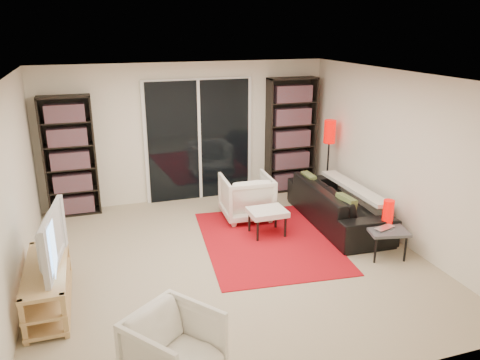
# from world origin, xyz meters

# --- Properties ---
(floor) EXTENTS (5.00, 5.00, 0.00)m
(floor) POSITION_xyz_m (0.00, 0.00, 0.00)
(floor) COLOR #BFB18E
(floor) RESTS_ON ground
(wall_back) EXTENTS (5.00, 0.02, 2.40)m
(wall_back) POSITION_xyz_m (0.00, 2.50, 1.20)
(wall_back) COLOR white
(wall_back) RESTS_ON ground
(wall_front) EXTENTS (5.00, 0.02, 2.40)m
(wall_front) POSITION_xyz_m (0.00, -2.50, 1.20)
(wall_front) COLOR white
(wall_front) RESTS_ON ground
(wall_left) EXTENTS (0.02, 5.00, 2.40)m
(wall_left) POSITION_xyz_m (-2.50, 0.00, 1.20)
(wall_left) COLOR white
(wall_left) RESTS_ON ground
(wall_right) EXTENTS (0.02, 5.00, 2.40)m
(wall_right) POSITION_xyz_m (2.50, 0.00, 1.20)
(wall_right) COLOR white
(wall_right) RESTS_ON ground
(ceiling) EXTENTS (5.00, 5.00, 0.02)m
(ceiling) POSITION_xyz_m (0.00, 0.00, 2.40)
(ceiling) COLOR white
(ceiling) RESTS_ON wall_back
(sliding_door) EXTENTS (1.92, 0.08, 2.16)m
(sliding_door) POSITION_xyz_m (0.20, 2.46, 1.05)
(sliding_door) COLOR white
(sliding_door) RESTS_ON ground
(bookshelf_left) EXTENTS (0.80, 0.30, 1.95)m
(bookshelf_left) POSITION_xyz_m (-1.95, 2.33, 0.98)
(bookshelf_left) COLOR black
(bookshelf_left) RESTS_ON ground
(bookshelf_right) EXTENTS (0.90, 0.30, 2.10)m
(bookshelf_right) POSITION_xyz_m (1.90, 2.33, 1.05)
(bookshelf_right) COLOR black
(bookshelf_right) RESTS_ON ground
(tv_stand) EXTENTS (0.44, 1.37, 0.50)m
(tv_stand) POSITION_xyz_m (-2.21, -0.42, 0.26)
(tv_stand) COLOR #DEB580
(tv_stand) RESTS_ON floor
(tv) EXTENTS (0.28, 1.09, 0.62)m
(tv) POSITION_xyz_m (-2.19, -0.42, 0.81)
(tv) COLOR black
(tv) RESTS_ON tv_stand
(rug) EXTENTS (2.04, 2.61, 0.01)m
(rug) POSITION_xyz_m (0.70, 0.36, 0.01)
(rug) COLOR red
(rug) RESTS_ON floor
(sofa) EXTENTS (0.96, 2.22, 0.64)m
(sofa) POSITION_xyz_m (1.97, 0.65, 0.32)
(sofa) COLOR black
(sofa) RESTS_ON floor
(armchair_back) EXTENTS (0.81, 0.83, 0.72)m
(armchair_back) POSITION_xyz_m (0.68, 1.29, 0.36)
(armchair_back) COLOR white
(armchair_back) RESTS_ON floor
(armchair_front) EXTENTS (0.98, 0.98, 0.64)m
(armchair_front) POSITION_xyz_m (-1.10, -1.98, 0.32)
(armchair_front) COLOR white
(armchair_front) RESTS_ON floor
(ottoman) EXTENTS (0.55, 0.45, 0.40)m
(ottoman) POSITION_xyz_m (0.76, 0.58, 0.34)
(ottoman) COLOR white
(ottoman) RESTS_ON floor
(side_table) EXTENTS (0.61, 0.61, 0.40)m
(side_table) POSITION_xyz_m (2.04, -0.53, 0.36)
(side_table) COLOR #4B4B50
(side_table) RESTS_ON floor
(laptop) EXTENTS (0.34, 0.27, 0.02)m
(laptop) POSITION_xyz_m (2.02, -0.58, 0.41)
(laptop) COLOR silver
(laptop) RESTS_ON side_table
(table_lamp) EXTENTS (0.15, 0.15, 0.33)m
(table_lamp) POSITION_xyz_m (2.15, -0.39, 0.57)
(table_lamp) COLOR #C60400
(table_lamp) RESTS_ON side_table
(floor_lamp) EXTENTS (0.22, 0.22, 1.45)m
(floor_lamp) POSITION_xyz_m (2.28, 1.58, 1.11)
(floor_lamp) COLOR black
(floor_lamp) RESTS_ON floor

